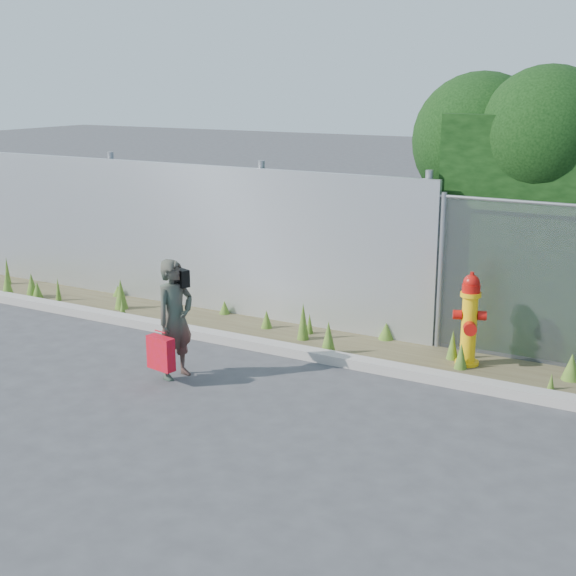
% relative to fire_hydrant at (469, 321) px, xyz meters
% --- Properties ---
extents(ground, '(80.00, 80.00, 0.00)m').
position_rel_fire_hydrant_xyz_m(ground, '(-1.60, -2.51, -0.58)').
color(ground, '#3A393C').
rests_on(ground, ground).
extents(curb, '(16.00, 0.22, 0.12)m').
position_rel_fire_hydrant_xyz_m(curb, '(-1.60, -0.71, -0.52)').
color(curb, gray).
rests_on(curb, ground).
extents(weed_strip, '(16.00, 1.30, 0.55)m').
position_rel_fire_hydrant_xyz_m(weed_strip, '(-1.53, -0.11, -0.46)').
color(weed_strip, '#4A412A').
rests_on(weed_strip, ground).
extents(corrugated_fence, '(8.50, 0.21, 2.30)m').
position_rel_fire_hydrant_xyz_m(corrugated_fence, '(-4.85, 0.50, 0.53)').
color(corrugated_fence, silver).
rests_on(corrugated_fence, ground).
extents(fire_hydrant, '(0.40, 0.36, 1.19)m').
position_rel_fire_hydrant_xyz_m(fire_hydrant, '(0.00, 0.00, 0.00)').
color(fire_hydrant, yellow).
rests_on(fire_hydrant, ground).
extents(woman, '(0.44, 0.58, 1.42)m').
position_rel_fire_hydrant_xyz_m(woman, '(-2.89, -2.04, 0.14)').
color(woman, '#0F6048').
rests_on(woman, ground).
extents(red_tote_bag, '(0.35, 0.13, 0.46)m').
position_rel_fire_hydrant_xyz_m(red_tote_bag, '(-2.90, -2.31, -0.20)').
color(red_tote_bag, red).
extents(black_shoulder_bag, '(0.27, 0.11, 0.20)m').
position_rel_fire_hydrant_xyz_m(black_shoulder_bag, '(-2.89, -1.92, 0.61)').
color(black_shoulder_bag, black).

